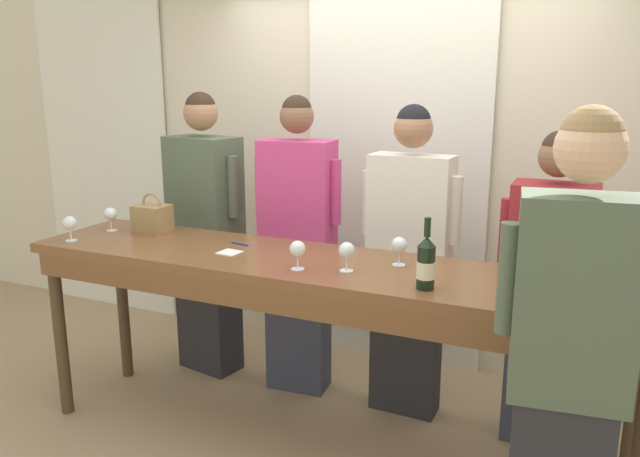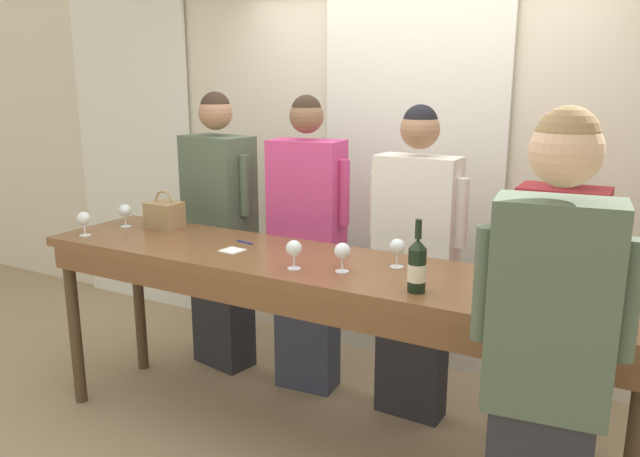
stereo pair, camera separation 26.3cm
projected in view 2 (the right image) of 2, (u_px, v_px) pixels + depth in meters
name	position (u px, v px, depth m)	size (l,w,h in m)	color
ground_plane	(314.00, 448.00, 3.34)	(18.00, 18.00, 0.00)	tan
wall_back	(414.00, 159.00, 4.15)	(12.00, 0.06, 2.80)	beige
curtain_panel_left	(133.00, 149.00, 5.31)	(1.24, 0.03, 2.69)	white
curtain_panel_center	(410.00, 169.00, 4.11)	(1.24, 0.03, 2.69)	white
tasting_bar	(311.00, 282.00, 3.09)	(3.14, 0.67, 1.05)	brown
wine_bottle	(417.00, 266.00, 2.61)	(0.08, 0.08, 0.31)	black
handbag	(165.00, 215.00, 3.75)	(0.20, 0.16, 0.23)	#997A4C
wine_glass_front_left	(582.00, 298.00, 2.28)	(0.08, 0.08, 0.14)	white
wine_glass_front_mid	(294.00, 249.00, 2.93)	(0.08, 0.08, 0.14)	white
wine_glass_front_right	(342.00, 252.00, 2.89)	(0.08, 0.08, 0.14)	white
wine_glass_center_left	(84.00, 219.00, 3.56)	(0.08, 0.08, 0.14)	white
wine_glass_center_mid	(125.00, 211.00, 3.78)	(0.08, 0.08, 0.14)	white
wine_glass_center_right	(397.00, 247.00, 2.96)	(0.08, 0.08, 0.14)	white
wine_glass_back_left	(545.00, 275.00, 2.54)	(0.08, 0.08, 0.14)	white
napkin	(232.00, 250.00, 3.27)	(0.12, 0.12, 0.00)	white
pen	(245.00, 242.00, 3.43)	(0.12, 0.03, 0.01)	#193399
guest_olive_jacket	(220.00, 232.00, 4.13)	(0.57, 0.35, 1.85)	#28282D
guest_pink_top	(307.00, 245.00, 3.81)	(0.55, 0.28, 1.83)	#383D51
guest_cream_sweater	(415.00, 261.00, 3.48)	(0.57, 0.22, 1.79)	#28282D
guest_striped_shirt	(555.00, 297.00, 3.14)	(0.53, 0.26, 1.68)	#383D51
host_pouring	(545.00, 379.00, 2.02)	(0.50, 0.26, 1.85)	#28282D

